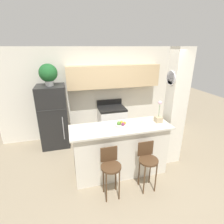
% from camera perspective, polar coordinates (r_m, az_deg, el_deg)
% --- Properties ---
extents(ground_plane, '(14.00, 14.00, 0.00)m').
position_cam_1_polar(ground_plane, '(4.00, 2.65, -18.95)').
color(ground_plane, gray).
extents(wall_back, '(5.60, 0.38, 2.55)m').
position_cam_1_polar(wall_back, '(5.06, -2.13, 8.24)').
color(wall_back, silver).
rests_on(wall_back, ground_plane).
extents(pillar_right, '(0.38, 0.32, 2.55)m').
position_cam_1_polar(pillar_right, '(4.03, 19.88, 1.03)').
color(pillar_right, silver).
rests_on(pillar_right, ground_plane).
extents(counter_bar, '(1.99, 0.66, 1.09)m').
position_cam_1_polar(counter_bar, '(3.68, 2.79, -12.35)').
color(counter_bar, silver).
rests_on(counter_bar, ground_plane).
extents(refrigerator, '(0.70, 0.70, 1.64)m').
position_cam_1_polar(refrigerator, '(4.83, -18.50, -1.40)').
color(refrigerator, black).
rests_on(refrigerator, ground_plane).
extents(stove_range, '(0.76, 0.61, 1.07)m').
position_cam_1_polar(stove_range, '(5.14, -0.07, -3.27)').
color(stove_range, white).
rests_on(stove_range, ground_plane).
extents(bar_stool_left, '(0.35, 0.35, 0.93)m').
position_cam_1_polar(bar_stool_left, '(3.15, -0.48, -17.32)').
color(bar_stool_left, '#4C331E').
rests_on(bar_stool_left, ground_plane).
extents(bar_stool_right, '(0.35, 0.35, 0.93)m').
position_cam_1_polar(bar_stool_right, '(3.35, 11.52, -15.10)').
color(bar_stool_right, '#4C331E').
rests_on(bar_stool_right, ground_plane).
extents(potted_plant_on_fridge, '(0.44, 0.44, 0.53)m').
position_cam_1_polar(potted_plant_on_fridge, '(4.55, -20.11, 11.73)').
color(potted_plant_on_fridge, silver).
rests_on(potted_plant_on_fridge, refrigerator).
extents(orchid_vase, '(0.14, 0.14, 0.46)m').
position_cam_1_polar(orchid_vase, '(3.69, 14.96, -1.60)').
color(orchid_vase, tan).
rests_on(orchid_vase, counter_bar).
extents(fruit_bowl, '(0.24, 0.24, 0.12)m').
position_cam_1_polar(fruit_bowl, '(3.39, 3.12, -4.17)').
color(fruit_bowl, silver).
rests_on(fruit_bowl, counter_bar).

